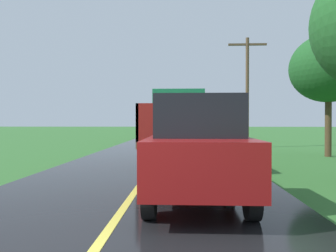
# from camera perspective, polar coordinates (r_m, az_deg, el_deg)

# --- Properties ---
(banana_truck_near) EXTENTS (2.38, 5.82, 2.80)m
(banana_truck_near) POSITION_cam_1_polar(r_m,az_deg,el_deg) (12.89, 1.82, 0.39)
(banana_truck_near) COLOR #2D2D30
(banana_truck_near) RESTS_ON road_surface
(banana_truck_far) EXTENTS (2.38, 5.81, 2.80)m
(banana_truck_far) POSITION_cam_1_polar(r_m,az_deg,el_deg) (26.28, 1.87, 0.56)
(banana_truck_far) COLOR #2D2D30
(banana_truck_far) RESTS_ON road_surface
(utility_pole_roadside) EXTENTS (2.27, 0.20, 6.58)m
(utility_pole_roadside) POSITION_cam_1_polar(r_m,az_deg,el_deg) (20.27, 13.66, 6.54)
(utility_pole_roadside) COLOR brown
(utility_pole_roadside) RESTS_ON ground
(roadside_tree_mid_right) EXTENTS (3.38, 3.38, 5.47)m
(roadside_tree_mid_right) POSITION_cam_1_polar(r_m,az_deg,el_deg) (16.42, 26.21, 9.00)
(roadside_tree_mid_right) COLOR #4C3823
(roadside_tree_mid_right) RESTS_ON ground
(following_car) EXTENTS (1.74, 4.10, 1.92)m
(following_car) POSITION_cam_1_polar(r_m,az_deg,el_deg) (6.16, 5.09, -3.78)
(following_car) COLOR maroon
(following_car) RESTS_ON road_surface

